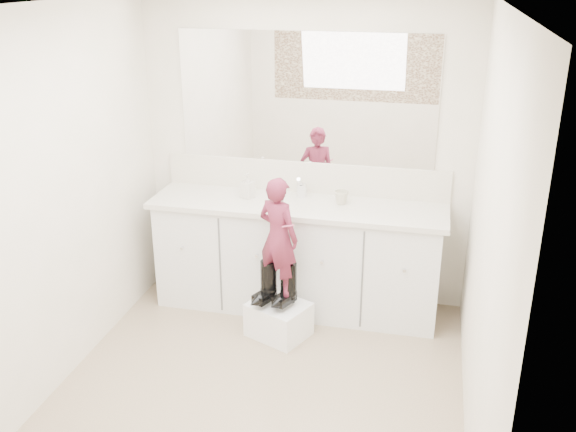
# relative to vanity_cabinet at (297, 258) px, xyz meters

# --- Properties ---
(floor) EXTENTS (3.00, 3.00, 0.00)m
(floor) POSITION_rel_vanity_cabinet_xyz_m (0.00, -1.23, -0.42)
(floor) COLOR #826C55
(floor) RESTS_ON ground
(ceiling) EXTENTS (3.00, 3.00, 0.00)m
(ceiling) POSITION_rel_vanity_cabinet_xyz_m (0.00, -1.23, 1.97)
(ceiling) COLOR white
(ceiling) RESTS_ON wall_back
(wall_back) EXTENTS (2.60, 0.00, 2.60)m
(wall_back) POSITION_rel_vanity_cabinet_xyz_m (0.00, 0.27, 0.77)
(wall_back) COLOR beige
(wall_back) RESTS_ON floor
(wall_front) EXTENTS (2.60, 0.00, 2.60)m
(wall_front) POSITION_rel_vanity_cabinet_xyz_m (0.00, -2.73, 0.77)
(wall_front) COLOR beige
(wall_front) RESTS_ON floor
(wall_left) EXTENTS (0.00, 3.00, 3.00)m
(wall_left) POSITION_rel_vanity_cabinet_xyz_m (-1.30, -1.23, 0.78)
(wall_left) COLOR beige
(wall_left) RESTS_ON floor
(wall_right) EXTENTS (0.00, 3.00, 3.00)m
(wall_right) POSITION_rel_vanity_cabinet_xyz_m (1.30, -1.23, 0.78)
(wall_right) COLOR beige
(wall_right) RESTS_ON floor
(vanity_cabinet) EXTENTS (2.20, 0.55, 0.85)m
(vanity_cabinet) POSITION_rel_vanity_cabinet_xyz_m (0.00, 0.00, 0.00)
(vanity_cabinet) COLOR silver
(vanity_cabinet) RESTS_ON floor
(countertop) EXTENTS (2.28, 0.58, 0.04)m
(countertop) POSITION_rel_vanity_cabinet_xyz_m (0.00, -0.01, 0.45)
(countertop) COLOR beige
(countertop) RESTS_ON vanity_cabinet
(backsplash) EXTENTS (2.28, 0.03, 0.25)m
(backsplash) POSITION_rel_vanity_cabinet_xyz_m (0.00, 0.26, 0.59)
(backsplash) COLOR beige
(backsplash) RESTS_ON countertop
(mirror) EXTENTS (2.00, 0.02, 1.00)m
(mirror) POSITION_rel_vanity_cabinet_xyz_m (0.00, 0.26, 1.22)
(mirror) COLOR white
(mirror) RESTS_ON wall_back
(dot_panel) EXTENTS (2.00, 0.01, 1.20)m
(dot_panel) POSITION_rel_vanity_cabinet_xyz_m (0.00, -2.71, 1.22)
(dot_panel) COLOR #472819
(dot_panel) RESTS_ON wall_front
(faucet) EXTENTS (0.08, 0.08, 0.10)m
(faucet) POSITION_rel_vanity_cabinet_xyz_m (0.00, 0.15, 0.52)
(faucet) COLOR silver
(faucet) RESTS_ON countertop
(cup) EXTENTS (0.12, 0.12, 0.10)m
(cup) POSITION_rel_vanity_cabinet_xyz_m (0.33, 0.05, 0.52)
(cup) COLOR #BFB799
(cup) RESTS_ON countertop
(soap_bottle) EXTENTS (0.12, 0.12, 0.20)m
(soap_bottle) POSITION_rel_vanity_cabinet_xyz_m (-0.41, 0.03, 0.56)
(soap_bottle) COLOR beige
(soap_bottle) RESTS_ON countertop
(step_stool) EXTENTS (0.51, 0.48, 0.26)m
(step_stool) POSITION_rel_vanity_cabinet_xyz_m (-0.04, -0.48, -0.29)
(step_stool) COLOR white
(step_stool) RESTS_ON floor
(boot_left) EXTENTS (0.21, 0.26, 0.34)m
(boot_left) POSITION_rel_vanity_cabinet_xyz_m (-0.11, -0.48, 0.01)
(boot_left) COLOR black
(boot_left) RESTS_ON step_stool
(boot_right) EXTENTS (0.21, 0.26, 0.34)m
(boot_right) POSITION_rel_vanity_cabinet_xyz_m (0.04, -0.48, 0.01)
(boot_right) COLOR black
(boot_right) RESTS_ON step_stool
(toddler) EXTENTS (0.38, 0.32, 0.88)m
(toddler) POSITION_rel_vanity_cabinet_xyz_m (-0.04, -0.48, 0.38)
(toddler) COLOR #A53258
(toddler) RESTS_ON step_stool
(toothbrush) EXTENTS (0.13, 0.07, 0.06)m
(toothbrush) POSITION_rel_vanity_cabinet_xyz_m (0.03, -0.53, 0.49)
(toothbrush) COLOR #D4527D
(toothbrush) RESTS_ON toddler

